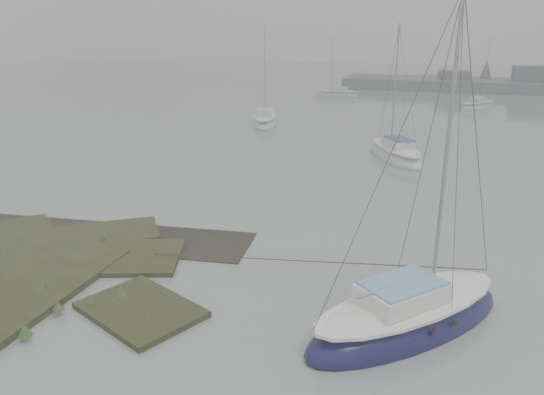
{
  "coord_description": "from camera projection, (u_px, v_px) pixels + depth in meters",
  "views": [
    {
      "loc": [
        8.37,
        -12.62,
        8.16
      ],
      "look_at": [
        2.59,
        5.94,
        1.8
      ],
      "focal_mm": 35.0,
      "sensor_mm": 36.0,
      "label": 1
    }
  ],
  "objects": [
    {
      "name": "ground",
      "position": [
        329.0,
        129.0,
        43.58
      ],
      "size": [
        160.0,
        160.0,
        0.0
      ],
      "primitive_type": "plane",
      "color": "slate",
      "rests_on": "ground"
    },
    {
      "name": "sailboat_main",
      "position": [
        407.0,
        319.0,
        14.87
      ],
      "size": [
        6.29,
        6.68,
        9.76
      ],
      "rotation": [
        0.0,
        0.0,
        -0.73
      ],
      "color": "#100F3A",
      "rests_on": "ground"
    },
    {
      "name": "sailboat_white",
      "position": [
        396.0,
        155.0,
        33.69
      ],
      "size": [
        4.85,
        6.54,
        8.92
      ],
      "rotation": [
        0.0,
        0.0,
        0.5
      ],
      "color": "silver",
      "rests_on": "ground"
    },
    {
      "name": "sailboat_far_a",
      "position": [
        265.0,
        121.0,
        45.36
      ],
      "size": [
        3.63,
        6.54,
        8.77
      ],
      "rotation": [
        0.0,
        0.0,
        0.27
      ],
      "color": "#B3B8BF",
      "rests_on": "ground"
    },
    {
      "name": "sailboat_far_b",
      "position": [
        478.0,
        106.0,
        54.14
      ],
      "size": [
        4.53,
        5.37,
        7.54
      ],
      "rotation": [
        0.0,
        0.0,
        -0.62
      ],
      "color": "silver",
      "rests_on": "ground"
    },
    {
      "name": "sailboat_far_c",
      "position": [
        337.0,
        94.0,
        63.18
      ],
      "size": [
        5.5,
        2.41,
        7.51
      ],
      "rotation": [
        0.0,
        0.0,
        1.44
      ],
      "color": "#ABB0B6",
      "rests_on": "ground"
    }
  ]
}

